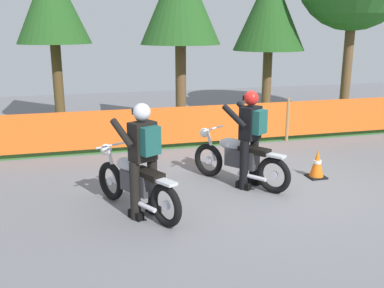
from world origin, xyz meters
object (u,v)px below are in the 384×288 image
(motorcycle_trailing, at_px, (239,159))
(traffic_cone, at_px, (317,164))
(motorcycle_lead, at_px, (135,183))
(rider_trailing, at_px, (250,134))
(rider_lead, at_px, (143,154))

(motorcycle_trailing, relative_size, traffic_cone, 3.17)
(motorcycle_lead, bearing_deg, rider_trailing, -102.94)
(motorcycle_lead, relative_size, rider_lead, 1.07)
(rider_lead, relative_size, traffic_cone, 3.19)
(rider_lead, bearing_deg, traffic_cone, -103.68)
(motorcycle_lead, distance_m, rider_lead, 0.54)
(motorcycle_lead, height_order, traffic_cone, motorcycle_lead)
(rider_lead, bearing_deg, motorcycle_lead, 0.51)
(motorcycle_trailing, distance_m, rider_trailing, 0.54)
(traffic_cone, bearing_deg, rider_trailing, -175.08)
(rider_trailing, bearing_deg, rider_lead, 75.32)
(motorcycle_trailing, xyz_separation_m, traffic_cone, (1.53, -0.05, -0.20))
(motorcycle_lead, distance_m, traffic_cone, 3.53)
(motorcycle_lead, bearing_deg, motorcycle_trailing, -97.32)
(motorcycle_trailing, relative_size, rider_trailing, 0.99)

